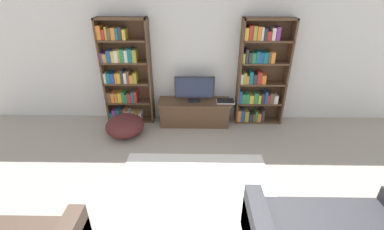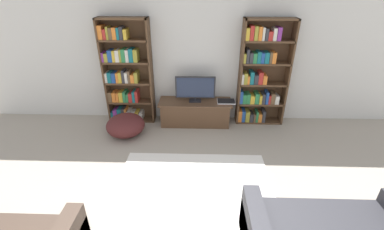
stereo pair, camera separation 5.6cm
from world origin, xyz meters
name	(u,v)px [view 1 (the left image)]	position (x,y,z in m)	size (l,w,h in m)	color
wall_back	(192,59)	(0.00, 4.23, 1.30)	(8.80, 0.06, 2.60)	silver
bookshelf_left	(125,74)	(-1.36, 4.05, 1.02)	(0.96, 0.30, 2.10)	#513823
bookshelf_right	(259,75)	(1.33, 4.05, 1.02)	(0.96, 0.30, 2.10)	#513823
tv_stand	(194,112)	(0.05, 3.91, 0.25)	(1.47, 0.52, 0.50)	brown
television	(195,88)	(0.05, 3.91, 0.78)	(0.79, 0.16, 0.53)	black
laptop	(225,101)	(0.68, 3.89, 0.52)	(0.36, 0.26, 0.03)	silver
area_rug	(195,189)	(0.07, 1.92, 0.01)	(2.28, 1.70, 0.02)	white
beanbag_ottoman	(125,126)	(-1.28, 3.40, 0.21)	(0.73, 0.73, 0.41)	#4C1E1E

